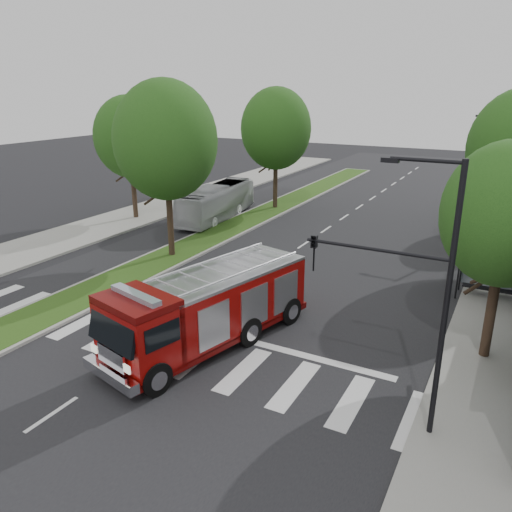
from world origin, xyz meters
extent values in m
plane|color=black|center=(0.00, 0.00, 0.00)|extent=(140.00, 140.00, 0.00)
cube|color=gray|center=(-14.50, 10.00, 0.07)|extent=(5.00, 80.00, 0.15)
cube|color=gray|center=(-6.00, 18.00, 0.07)|extent=(3.00, 50.00, 0.14)
cube|color=#254614|center=(-6.00, 18.00, 0.14)|extent=(2.60, 49.50, 0.02)
cylinder|color=black|center=(9.80, 7.40, 1.25)|extent=(0.08, 0.08, 2.50)
cylinder|color=black|center=(9.80, 8.60, 1.25)|extent=(0.08, 0.08, 2.50)
cube|color=black|center=(11.20, 8.00, 2.55)|extent=(3.20, 1.60, 0.12)
cube|color=#8C99A5|center=(11.20, 8.70, 1.30)|extent=(2.80, 0.04, 1.80)
cube|color=black|center=(11.20, 8.00, 0.55)|extent=(2.40, 0.40, 0.08)
cylinder|color=black|center=(11.50, 2.00, 1.87)|extent=(0.36, 0.36, 3.74)
ellipsoid|color=#11360E|center=(11.50, 2.00, 5.53)|extent=(4.40, 4.40, 5.06)
cylinder|color=black|center=(11.50, 14.00, 2.20)|extent=(0.36, 0.36, 4.40)
cylinder|color=black|center=(-6.00, 6.00, 2.31)|extent=(0.36, 0.36, 4.62)
ellipsoid|color=#11360E|center=(-6.00, 6.00, 6.83)|extent=(5.80, 5.80, 6.67)
cylinder|color=black|center=(-6.00, 20.00, 2.20)|extent=(0.36, 0.36, 4.40)
ellipsoid|color=#11360E|center=(-6.00, 20.00, 6.50)|extent=(5.60, 5.60, 6.44)
cylinder|color=black|center=(-14.00, 12.00, 2.09)|extent=(0.36, 0.36, 4.18)
ellipsoid|color=#11360E|center=(-14.00, 12.00, 6.17)|extent=(5.20, 5.20, 5.98)
cylinder|color=black|center=(10.50, -3.50, 4.00)|extent=(0.16, 0.16, 8.00)
cylinder|color=black|center=(9.60, -3.50, 7.90)|extent=(1.80, 0.10, 0.10)
cube|color=black|center=(8.70, -3.50, 7.85)|extent=(0.45, 0.20, 0.12)
cylinder|color=black|center=(8.50, -3.50, 5.40)|extent=(4.00, 0.10, 0.10)
imported|color=black|center=(6.70, -3.50, 5.00)|extent=(0.18, 0.22, 1.10)
cylinder|color=black|center=(10.50, 20.00, 4.00)|extent=(0.16, 0.16, 8.00)
cylinder|color=black|center=(9.60, 20.00, 7.90)|extent=(1.80, 0.10, 0.10)
cube|color=black|center=(8.70, 20.00, 7.85)|extent=(0.45, 0.20, 0.12)
cube|color=#520504|center=(1.86, -1.79, 0.53)|extent=(4.75, 9.34, 0.27)
cube|color=maroon|center=(2.06, -0.96, 1.65)|extent=(4.23, 7.27, 2.13)
cube|color=maroon|center=(1.06, -5.00, 1.65)|extent=(3.05, 2.51, 2.24)
cube|color=#B2B2B7|center=(2.06, -0.96, 2.78)|extent=(4.23, 7.27, 0.13)
cylinder|color=#B2B2B7|center=(1.13, -0.73, 2.99)|extent=(1.64, 6.24, 0.11)
cylinder|color=#B2B2B7|center=(2.99, -1.19, 2.99)|extent=(1.64, 6.24, 0.11)
cube|color=silver|center=(0.77, -6.20, 0.64)|extent=(2.78, 1.03, 0.37)
cube|color=#8C99A5|center=(1.06, -5.00, 3.10)|extent=(2.37, 0.93, 0.19)
cylinder|color=black|center=(-0.21, -5.02, 0.59)|extent=(0.64, 1.23, 1.17)
cylinder|color=black|center=(2.18, -5.61, 0.59)|extent=(0.64, 1.23, 1.17)
cylinder|color=black|center=(0.87, -0.67, 0.59)|extent=(0.64, 1.23, 1.17)
cylinder|color=black|center=(3.25, -1.26, 0.59)|extent=(0.64, 1.23, 1.17)
cylinder|color=black|center=(1.49, 1.82, 0.59)|extent=(0.64, 1.23, 1.17)
cylinder|color=black|center=(3.87, 1.23, 0.59)|extent=(0.64, 1.23, 1.17)
imported|color=silver|center=(-8.50, 14.97, 1.31)|extent=(3.16, 9.61, 2.63)
camera|label=1|loc=(11.75, -16.52, 9.63)|focal=35.00mm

